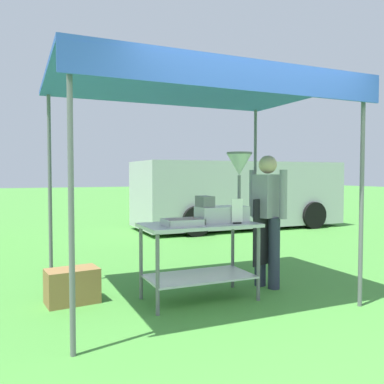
{
  "coord_description": "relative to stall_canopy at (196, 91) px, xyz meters",
  "views": [
    {
      "loc": [
        -2.02,
        -2.92,
        1.38
      ],
      "look_at": [
        -0.19,
        1.28,
        1.18
      ],
      "focal_mm": 37.83,
      "sensor_mm": 36.0,
      "label": 1
    }
  ],
  "objects": [
    {
      "name": "donut_tray",
      "position": [
        -0.23,
        -0.19,
        -1.43
      ],
      "size": [
        0.4,
        0.3,
        0.07
      ],
      "color": "#B7B7BC",
      "rests_on": "donut_cart"
    },
    {
      "name": "stall_canopy",
      "position": [
        0.0,
        0.0,
        0.0
      ],
      "size": [
        3.11,
        2.24,
        2.38
      ],
      "color": "slate",
      "rests_on": "ground"
    },
    {
      "name": "donut_cart",
      "position": [
        -0.0,
        -0.1,
        -1.68
      ],
      "size": [
        1.26,
        0.67,
        0.84
      ],
      "color": "#B7B7BC",
      "rests_on": "ground"
    },
    {
      "name": "van_silver",
      "position": [
        3.47,
        5.01,
        -1.42
      ],
      "size": [
        5.29,
        2.11,
        1.69
      ],
      "color": "#BCBCC1",
      "rests_on": "ground"
    },
    {
      "name": "supply_crate",
      "position": [
        -1.3,
        0.34,
        -2.11
      ],
      "size": [
        0.57,
        0.39,
        0.37
      ],
      "color": "olive",
      "rests_on": "ground"
    },
    {
      "name": "ground_plane",
      "position": [
        0.19,
        4.82,
        -2.3
      ],
      "size": [
        70.0,
        70.0,
        0.0
      ],
      "primitive_type": "plane",
      "color": "#478E38"
    },
    {
      "name": "vendor",
      "position": [
        0.96,
        0.03,
        -1.39
      ],
      "size": [
        0.46,
        0.53,
        1.61
      ],
      "color": "#2D3347",
      "rests_on": "ground"
    },
    {
      "name": "donut_fryer",
      "position": [
        0.34,
        -0.12,
        -1.13
      ],
      "size": [
        0.64,
        0.29,
        0.79
      ],
      "color": "#B7B7BC",
      "rests_on": "donut_cart"
    },
    {
      "name": "menu_sign",
      "position": [
        0.37,
        -0.27,
        -1.33
      ],
      "size": [
        0.13,
        0.05,
        0.27
      ],
      "color": "black",
      "rests_on": "donut_cart"
    }
  ]
}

